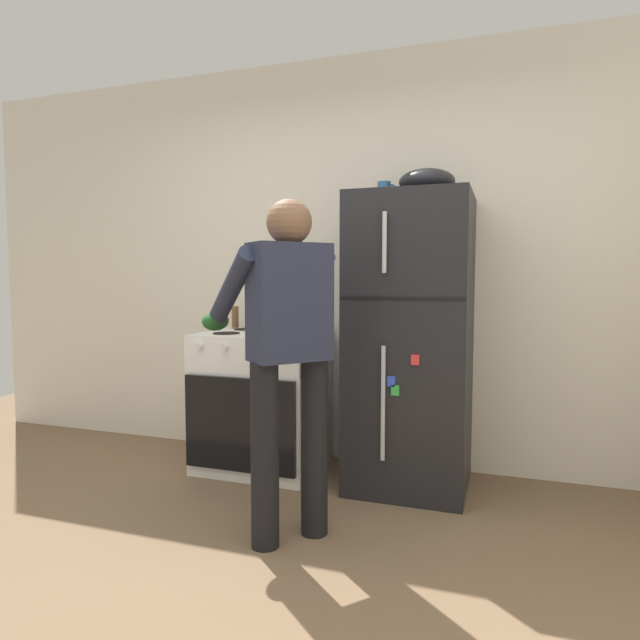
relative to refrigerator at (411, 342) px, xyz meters
name	(u,v)px	position (x,y,z in m)	size (l,w,h in m)	color
ground	(203,622)	(-0.48, -1.57, -0.86)	(8.00, 8.00, 0.00)	brown
kitchen_wall_back	(351,262)	(-0.48, 0.38, 0.49)	(6.00, 0.10, 2.70)	silver
refrigerator	(411,342)	(0.00, 0.00, 0.00)	(0.68, 0.72, 1.72)	black
stove_range	(262,400)	(-0.97, -0.01, -0.42)	(0.76, 0.67, 0.89)	white
person_cook	(286,338)	(-0.45, -0.86, 0.10)	(0.73, 0.74, 1.60)	black
red_pot	(282,324)	(-0.81, -0.05, 0.09)	(0.33, 0.23, 0.12)	#236638
coffee_mug	(385,190)	(-0.18, 0.05, 0.91)	(0.11, 0.08, 0.10)	#2D6093
pepper_mill	(235,317)	(-1.27, 0.20, 0.11)	(0.05, 0.05, 0.15)	brown
mixing_bowl	(427,182)	(0.08, 0.00, 0.93)	(0.32, 0.32, 0.14)	black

